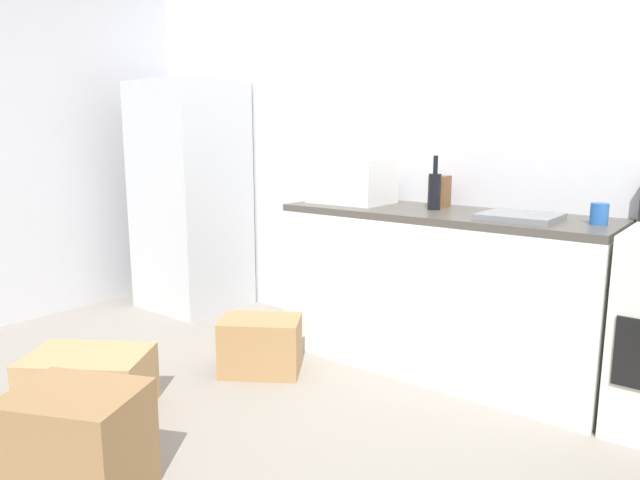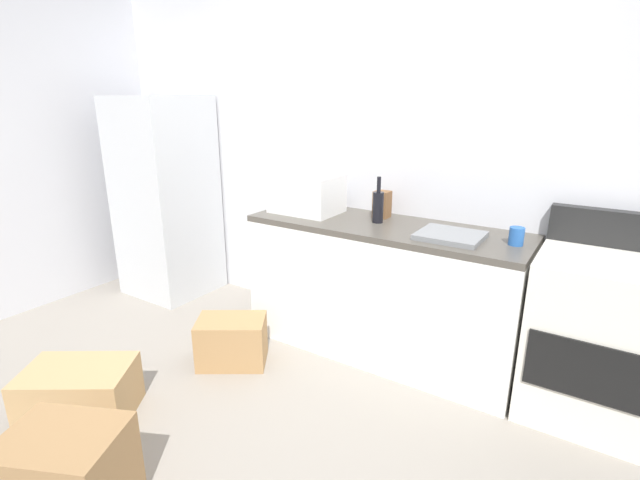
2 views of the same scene
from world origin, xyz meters
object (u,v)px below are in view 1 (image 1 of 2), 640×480
(coffee_mug, at_px, (599,214))
(knife_block, at_px, (440,191))
(refrigerator, at_px, (191,197))
(cardboard_box_small, at_px, (261,345))
(cardboard_box_medium, at_px, (77,446))
(cardboard_box_large, at_px, (89,383))
(microwave, at_px, (352,181))
(wine_bottle, at_px, (435,190))

(coffee_mug, distance_m, knife_block, 0.91)
(refrigerator, height_order, coffee_mug, refrigerator)
(refrigerator, xyz_separation_m, cardboard_box_small, (1.31, -0.63, -0.69))
(cardboard_box_medium, bearing_deg, cardboard_box_large, 146.71)
(cardboard_box_large, bearing_deg, coffee_mug, 39.46)
(coffee_mug, bearing_deg, cardboard_box_small, -155.89)
(microwave, height_order, cardboard_box_small, microwave)
(refrigerator, relative_size, coffee_mug, 16.95)
(cardboard_box_medium, bearing_deg, coffee_mug, 56.88)
(cardboard_box_medium, bearing_deg, refrigerator, 130.26)
(refrigerator, bearing_deg, knife_block, 6.16)
(cardboard_box_large, bearing_deg, microwave, 73.54)
(wine_bottle, height_order, coffee_mug, wine_bottle)
(cardboard_box_large, bearing_deg, refrigerator, 123.66)
(microwave, bearing_deg, refrigerator, -177.60)
(refrigerator, relative_size, cardboard_box_small, 3.90)
(knife_block, bearing_deg, wine_bottle, -74.88)
(cardboard_box_medium, distance_m, cardboard_box_small, 1.27)
(refrigerator, distance_m, cardboard_box_medium, 2.54)
(coffee_mug, xyz_separation_m, knife_block, (-0.89, 0.16, 0.04))
(wine_bottle, bearing_deg, microwave, -178.60)
(microwave, relative_size, cardboard_box_large, 0.82)
(knife_block, distance_m, cardboard_box_small, 1.35)
(knife_block, relative_size, cardboard_box_small, 0.41)
(cardboard_box_large, bearing_deg, cardboard_box_small, 68.84)
(coffee_mug, distance_m, cardboard_box_large, 2.54)
(coffee_mug, relative_size, cardboard_box_large, 0.18)
(refrigerator, xyz_separation_m, cardboard_box_large, (0.98, -1.48, -0.70))
(cardboard_box_large, xyz_separation_m, cardboard_box_small, (0.33, 0.84, 0.01))
(cardboard_box_medium, height_order, cardboard_box_small, cardboard_box_medium)
(refrigerator, height_order, cardboard_box_medium, refrigerator)
(refrigerator, bearing_deg, cardboard_box_medium, -49.74)
(refrigerator, bearing_deg, wine_bottle, 2.12)
(cardboard_box_large, distance_m, cardboard_box_medium, 0.72)
(wine_bottle, bearing_deg, cardboard_box_small, -133.87)
(wine_bottle, bearing_deg, knife_block, 105.12)
(microwave, relative_size, coffee_mug, 4.60)
(refrigerator, height_order, wine_bottle, refrigerator)
(microwave, bearing_deg, wine_bottle, 1.40)
(wine_bottle, bearing_deg, cardboard_box_medium, -101.69)
(knife_block, bearing_deg, coffee_mug, -9.98)
(wine_bottle, height_order, cardboard_box_large, wine_bottle)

